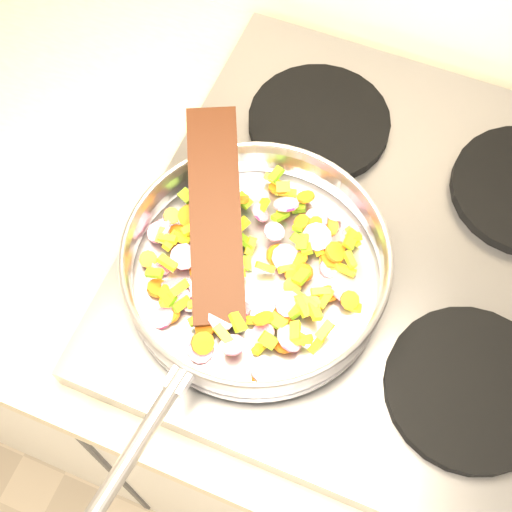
% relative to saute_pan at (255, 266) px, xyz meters
% --- Properties ---
extents(cooktop, '(0.60, 0.60, 0.04)m').
position_rel_saute_pan_xyz_m(cooktop, '(0.13, 0.11, -0.07)').
color(cooktop, '#939399').
rests_on(cooktop, counter_top).
extents(grate_fl, '(0.19, 0.19, 0.02)m').
position_rel_saute_pan_xyz_m(grate_fl, '(-0.01, -0.03, -0.04)').
color(grate_fl, black).
rests_on(grate_fl, cooktop).
extents(grate_fr, '(0.19, 0.19, 0.02)m').
position_rel_saute_pan_xyz_m(grate_fr, '(0.27, -0.03, -0.04)').
color(grate_fr, black).
rests_on(grate_fr, cooktop).
extents(grate_bl, '(0.19, 0.19, 0.02)m').
position_rel_saute_pan_xyz_m(grate_bl, '(-0.01, 0.25, -0.04)').
color(grate_bl, black).
rests_on(grate_bl, cooktop).
extents(saute_pan, '(0.35, 0.51, 0.06)m').
position_rel_saute_pan_xyz_m(saute_pan, '(0.00, 0.00, 0.00)').
color(saute_pan, '#9E9EA5').
rests_on(saute_pan, grate_fl).
extents(vegetable_heap, '(0.27, 0.27, 0.05)m').
position_rel_saute_pan_xyz_m(vegetable_heap, '(-0.01, 0.01, -0.01)').
color(vegetable_heap, yellow).
rests_on(vegetable_heap, saute_pan).
extents(wooden_spatula, '(0.16, 0.26, 0.07)m').
position_rel_saute_pan_xyz_m(wooden_spatula, '(-0.06, 0.04, 0.02)').
color(wooden_spatula, black).
rests_on(wooden_spatula, saute_pan).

